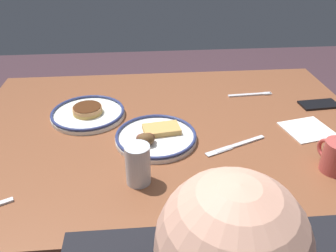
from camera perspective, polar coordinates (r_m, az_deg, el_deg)
dining_table at (r=1.23m, az=0.46°, el=-3.42°), size 1.38×0.97×0.75m
plate_near_main at (r=1.28m, az=-13.04°, el=2.11°), size 0.26×0.26×0.04m
plate_center_pancakes at (r=1.11m, az=-2.10°, el=-1.72°), size 0.26×0.26×0.05m
drinking_glass at (r=0.93m, az=-4.95°, el=-6.60°), size 0.07×0.07×0.12m
cell_phone at (r=1.45m, az=23.60°, el=3.27°), size 0.15×0.08×0.01m
paper_napkin at (r=1.26m, az=21.97°, el=-0.55°), size 0.18×0.17×0.00m
fork_far at (r=1.45m, az=13.38°, el=5.06°), size 0.18×0.03×0.01m
butter_knife at (r=1.11m, az=11.09°, el=-3.16°), size 0.21×0.10×0.01m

